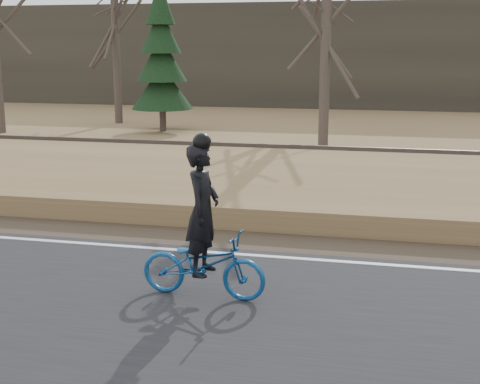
# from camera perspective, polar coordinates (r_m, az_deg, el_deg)

# --- Properties ---
(ground) EXTENTS (120.00, 120.00, 0.00)m
(ground) POSITION_cam_1_polar(r_m,az_deg,el_deg) (11.37, 0.55, -6.01)
(ground) COLOR olive
(ground) RESTS_ON ground
(road) EXTENTS (120.00, 6.00, 0.06)m
(road) POSITION_cam_1_polar(r_m,az_deg,el_deg) (9.09, -2.92, -10.68)
(road) COLOR black
(road) RESTS_ON ground
(edge_line) EXTENTS (120.00, 0.12, 0.01)m
(edge_line) POSITION_cam_1_polar(r_m,az_deg,el_deg) (11.54, 0.76, -5.39)
(edge_line) COLOR silver
(edge_line) RESTS_ON road
(shoulder) EXTENTS (120.00, 1.60, 0.04)m
(shoulder) POSITION_cam_1_polar(r_m,az_deg,el_deg) (12.49, 1.74, -4.22)
(shoulder) COLOR #473A2B
(shoulder) RESTS_ON ground
(embankment) EXTENTS (120.00, 5.00, 0.44)m
(embankment) POSITION_cam_1_polar(r_m,az_deg,el_deg) (15.29, 3.96, -0.36)
(embankment) COLOR olive
(embankment) RESTS_ON ground
(ballast) EXTENTS (120.00, 3.00, 0.45)m
(ballast) POSITION_cam_1_polar(r_m,az_deg,el_deg) (18.98, 5.79, 2.13)
(ballast) COLOR slate
(ballast) RESTS_ON ground
(railroad) EXTENTS (120.00, 2.40, 0.29)m
(railroad) POSITION_cam_1_polar(r_m,az_deg,el_deg) (18.93, 5.81, 3.04)
(railroad) COLOR black
(railroad) RESTS_ON ballast
(treeline_backdrop) EXTENTS (120.00, 4.00, 6.00)m
(treeline_backdrop) POSITION_cam_1_polar(r_m,az_deg,el_deg) (40.61, 9.94, 11.40)
(treeline_backdrop) COLOR #383328
(treeline_backdrop) RESTS_ON ground
(cyclist) EXTENTS (1.86, 0.72, 2.36)m
(cyclist) POSITION_cam_1_polar(r_m,az_deg,el_deg) (9.50, -3.16, -4.55)
(cyclist) COLOR navy
(cyclist) RESTS_ON road
(bare_tree_left) EXTENTS (0.36, 0.36, 8.40)m
(bare_tree_left) POSITION_cam_1_polar(r_m,az_deg,el_deg) (32.00, -10.58, 13.30)
(bare_tree_left) COLOR #50443B
(bare_tree_left) RESTS_ON ground
(bare_tree_near_left) EXTENTS (0.36, 0.36, 7.61)m
(bare_tree_near_left) POSITION_cam_1_polar(r_m,az_deg,el_deg) (23.64, 7.33, 12.83)
(bare_tree_near_left) COLOR #50443B
(bare_tree_near_left) RESTS_ON ground
(conifer) EXTENTS (2.60, 2.60, 6.27)m
(conifer) POSITION_cam_1_polar(r_m,az_deg,el_deg) (28.68, -6.73, 11.08)
(conifer) COLOR #50443B
(conifer) RESTS_ON ground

